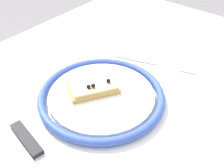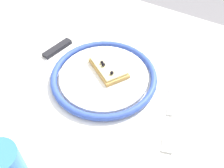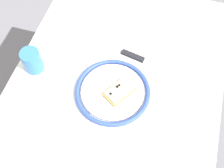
{
  "view_description": "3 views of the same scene",
  "coord_description": "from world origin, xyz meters",
  "px_view_note": "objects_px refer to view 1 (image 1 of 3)",
  "views": [
    {
      "loc": [
        0.31,
        0.28,
        1.16
      ],
      "look_at": [
        -0.02,
        0.01,
        0.81
      ],
      "focal_mm": 43.63,
      "sensor_mm": 36.0,
      "label": 1
    },
    {
      "loc": [
        -0.24,
        0.38,
        1.27
      ],
      "look_at": [
        -0.03,
        0.02,
        0.8
      ],
      "focal_mm": 43.52,
      "sensor_mm": 36.0,
      "label": 2
    },
    {
      "loc": [
        -0.41,
        -0.12,
        1.6
      ],
      "look_at": [
        0.02,
        0.01,
        0.8
      ],
      "focal_mm": 42.8,
      "sensor_mm": 36.0,
      "label": 3
    }
  ],
  "objects_px": {
    "dining_table": "(103,131)",
    "plate": "(103,95)",
    "fork": "(154,63)",
    "pizza_slice_near": "(93,86)",
    "knife": "(36,151)"
  },
  "relations": [
    {
      "from": "dining_table",
      "to": "plate",
      "type": "distance_m",
      "value": 0.11
    },
    {
      "from": "fork",
      "to": "pizza_slice_near",
      "type": "bearing_deg",
      "value": -12.06
    },
    {
      "from": "dining_table",
      "to": "fork",
      "type": "xyz_separation_m",
      "value": [
        -0.18,
        0.02,
        0.1
      ]
    },
    {
      "from": "plate",
      "to": "knife",
      "type": "distance_m",
      "value": 0.18
    },
    {
      "from": "plate",
      "to": "pizza_slice_near",
      "type": "distance_m",
      "value": 0.03
    },
    {
      "from": "plate",
      "to": "dining_table",
      "type": "bearing_deg",
      "value": -3.64
    },
    {
      "from": "plate",
      "to": "knife",
      "type": "xyz_separation_m",
      "value": [
        0.18,
        0.0,
        -0.0
      ]
    },
    {
      "from": "fork",
      "to": "knife",
      "type": "bearing_deg",
      "value": -2.09
    },
    {
      "from": "dining_table",
      "to": "plate",
      "type": "relative_size",
      "value": 4.17
    },
    {
      "from": "fork",
      "to": "dining_table",
      "type": "bearing_deg",
      "value": -4.87
    },
    {
      "from": "pizza_slice_near",
      "to": "fork",
      "type": "bearing_deg",
      "value": 167.94
    },
    {
      "from": "knife",
      "to": "fork",
      "type": "distance_m",
      "value": 0.35
    },
    {
      "from": "pizza_slice_near",
      "to": "fork",
      "type": "height_order",
      "value": "pizza_slice_near"
    },
    {
      "from": "pizza_slice_near",
      "to": "knife",
      "type": "bearing_deg",
      "value": 8.34
    },
    {
      "from": "plate",
      "to": "pizza_slice_near",
      "type": "height_order",
      "value": "pizza_slice_near"
    }
  ]
}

